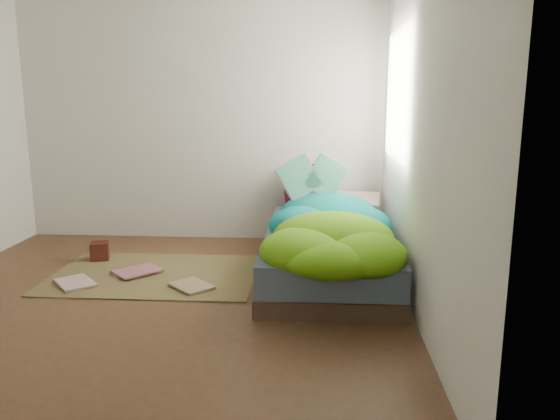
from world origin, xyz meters
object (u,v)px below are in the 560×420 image
object	(u,v)px
bed	(328,252)
floor_book_a	(59,286)
floor_book_b	(130,268)
wooden_box	(100,251)
pillow_magenta	(307,187)
open_book	(313,165)

from	to	relation	value
bed	floor_book_a	bearing A→B (deg)	-164.76
floor_book_a	floor_book_b	distance (m)	0.59
bed	wooden_box	xyz separation A→B (m)	(-1.96, 0.19, -0.08)
pillow_magenta	wooden_box	distance (m)	1.94
floor_book_a	floor_book_b	xyz separation A→B (m)	(0.38, 0.45, 0.00)
bed	open_book	distance (m)	0.73
wooden_box	floor_book_b	distance (m)	0.46
bed	floor_book_b	xyz separation A→B (m)	(-1.60, -0.09, -0.14)
bed	wooden_box	world-z (taller)	bed
pillow_magenta	open_book	bearing A→B (deg)	-109.82
open_book	wooden_box	world-z (taller)	open_book
floor_book_a	bed	bearing A→B (deg)	-25.88
pillow_magenta	bed	bearing A→B (deg)	-103.01
floor_book_a	open_book	bearing A→B (deg)	-17.59
pillow_magenta	open_book	xyz separation A→B (m)	(0.06, -0.59, 0.28)
bed	wooden_box	size ratio (longest dim) A/B	13.48
bed	pillow_magenta	world-z (taller)	pillow_magenta
open_book	pillow_magenta	bearing A→B (deg)	84.86
wooden_box	floor_book_b	size ratio (longest dim) A/B	0.44
bed	pillow_magenta	bearing A→B (deg)	102.67
bed	wooden_box	bearing A→B (deg)	174.57
wooden_box	floor_book_a	world-z (taller)	wooden_box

